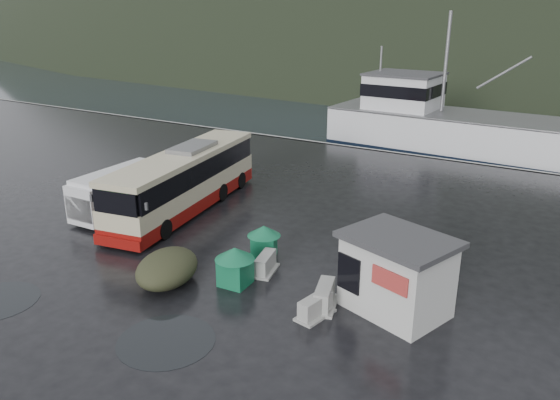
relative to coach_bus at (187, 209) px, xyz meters
The scene contains 14 objects.
ground 4.97m from the coach_bus, 38.64° to the right, with size 160.00×160.00×0.00m, color black.
harbor_water 106.97m from the coach_bus, 87.92° to the left, with size 300.00×180.00×0.02m, color black.
quay_edge 17.34m from the coach_bus, 77.06° to the left, with size 160.00×0.60×1.50m, color #999993.
coach_bus is the anchor object (origin of this frame).
white_van 3.28m from the coach_bus, 139.52° to the right, with size 1.89×5.46×2.28m, color silver, non-canonical shape.
waste_bin_left 7.17m from the coach_bus, 22.91° to the right, with size 1.01×1.01×1.41m, color #11633E, non-canonical shape.
waste_bin_right 8.82m from the coach_bus, 37.73° to the right, with size 1.09×1.09×1.52m, color #11633E, non-canonical shape.
dome_tent 8.10m from the coach_bus, 54.78° to the right, with size 2.19×3.07×1.21m, color #2E301D, non-canonical shape.
ticket_kiosk 13.46m from the coach_bus, 17.78° to the right, with size 3.57×2.70×2.79m, color beige, non-canonical shape.
jersey_barrier_a 8.39m from the coach_bus, 28.09° to the right, with size 0.75×1.50×0.75m, color #999993, non-canonical shape.
jersey_barrier_b 11.78m from the coach_bus, 25.79° to the right, with size 0.82×1.64×0.82m, color #999993, non-canonical shape.
jersey_barrier_c 12.15m from the coach_bus, 28.91° to the right, with size 0.74×1.48×0.74m, color #999993, non-canonical shape.
fishing_trawler 25.23m from the coach_bus, 66.79° to the left, with size 28.14×6.15×11.26m, color silver, non-canonical shape.
puddles 10.96m from the coach_bus, 68.49° to the right, with size 9.98×4.29×0.01m.
Camera 1 is at (14.09, -17.32, 9.97)m, focal length 35.00 mm.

